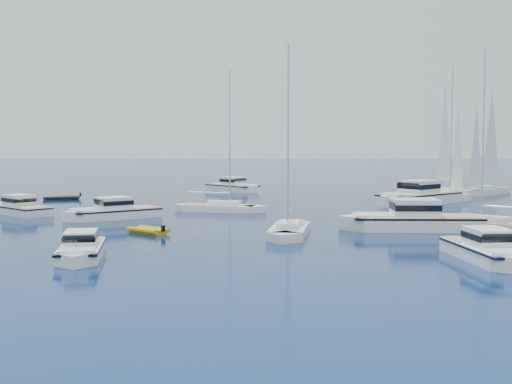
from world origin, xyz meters
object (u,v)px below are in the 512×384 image
(motor_cruiser_right, at_px, (489,261))
(sailboat_fore, at_px, (289,235))
(motor_cruiser_near, at_px, (81,258))
(tender_yellow, at_px, (148,233))

(motor_cruiser_right, relative_size, sailboat_fore, 0.64)
(motor_cruiser_near, distance_m, tender_yellow, 10.82)
(motor_cruiser_near, xyz_separation_m, sailboat_fore, (12.70, 9.77, 0.00))
(tender_yellow, bearing_deg, motor_cruiser_near, -151.96)
(motor_cruiser_right, bearing_deg, tender_yellow, -34.49)
(motor_cruiser_near, height_order, motor_cruiser_right, motor_cruiser_right)
(motor_cruiser_right, relative_size, tender_yellow, 2.75)
(motor_cruiser_near, distance_m, sailboat_fore, 16.02)
(sailboat_fore, relative_size, tender_yellow, 4.29)
(motor_cruiser_near, bearing_deg, tender_yellow, -110.59)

